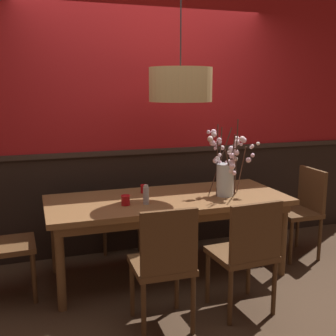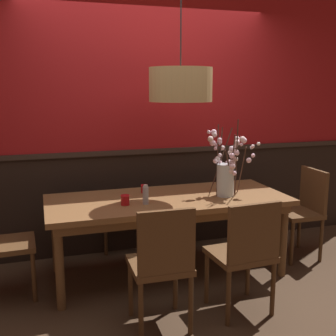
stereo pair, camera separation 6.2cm
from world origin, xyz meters
The scene contains 13 objects.
ground_plane centered at (0.00, 0.00, 0.00)m, with size 24.00×24.00×0.00m, color #422D1E.
back_wall centered at (0.00, 0.75, 1.39)m, with size 5.46×0.14×2.80m.
dining_table centered at (0.00, 0.00, 0.66)m, with size 2.16×0.90×0.73m.
chair_head_east_end centered at (1.44, -0.01, 0.52)m, with size 0.40×0.45×0.91m.
chair_far_side_right centered at (0.31, 0.85, 0.52)m, with size 0.44×0.42×0.90m.
chair_far_side_left centered at (-0.31, 0.85, 0.52)m, with size 0.44×0.41×0.91m.
chair_near_side_right centered at (0.34, -0.84, 0.51)m, with size 0.47×0.44×0.91m.
chair_near_side_left centered at (-0.32, -0.87, 0.52)m, with size 0.42×0.43×0.93m.
vase_with_blossoms centered at (0.53, -0.10, 0.96)m, with size 0.47×0.33×0.71m.
candle_holder_nearer_center centered at (-0.42, -0.13, 0.78)m, with size 0.08×0.08×0.09m.
candle_holder_nearer_edge centered at (-0.16, 0.23, 0.77)m, with size 0.07×0.07×0.08m.
condiment_bottle centered at (-0.25, -0.15, 0.81)m, with size 0.05×0.05×0.17m.
pendant_lamp centered at (0.12, 0.01, 1.74)m, with size 0.55×0.55×1.21m.
Camera 2 is at (-1.08, -3.46, 1.71)m, focal length 44.28 mm.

